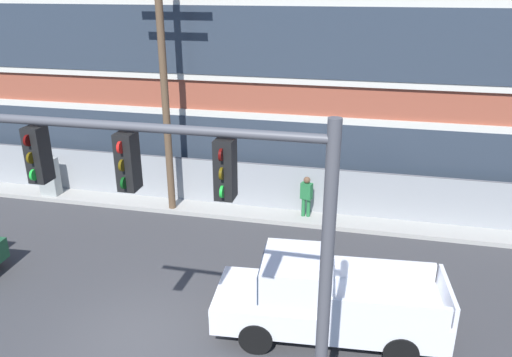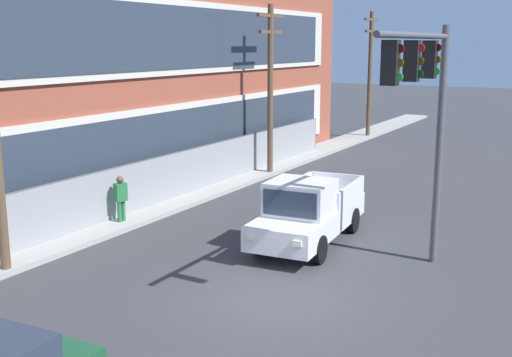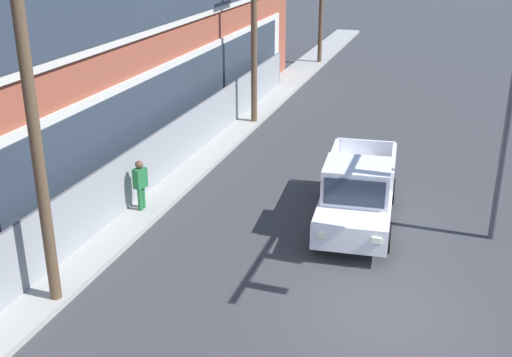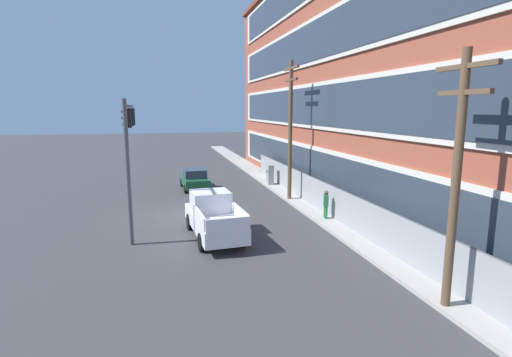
{
  "view_description": "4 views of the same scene",
  "coord_description": "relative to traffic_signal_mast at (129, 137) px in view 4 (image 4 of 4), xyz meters",
  "views": [
    {
      "loc": [
        5.01,
        -8.93,
        8.09
      ],
      "look_at": [
        2.01,
        4.34,
        2.75
      ],
      "focal_mm": 35.0,
      "sensor_mm": 36.0,
      "label": 1
    },
    {
      "loc": [
        -12.63,
        -6.42,
        5.96
      ],
      "look_at": [
        4.0,
        2.86,
        1.93
      ],
      "focal_mm": 45.0,
      "sensor_mm": 36.0,
      "label": 2
    },
    {
      "loc": [
        -12.49,
        -1.03,
        8.06
      ],
      "look_at": [
        1.04,
        3.27,
        2.44
      ],
      "focal_mm": 45.0,
      "sensor_mm": 36.0,
      "label": 3
    },
    {
      "loc": [
        22.52,
        -1.06,
        6.0
      ],
      "look_at": [
        3.51,
        3.56,
        2.57
      ],
      "focal_mm": 28.0,
      "sensor_mm": 36.0,
      "label": 4
    }
  ],
  "objects": [
    {
      "name": "ground_plane",
      "position": [
        -2.88,
        2.43,
        -4.69
      ],
      "size": [
        160.0,
        160.0,
        0.0
      ],
      "primitive_type": "plane",
      "color": "#38383A"
    },
    {
      "name": "sidewalk_building_side",
      "position": [
        -2.88,
        10.2,
        -4.61
      ],
      "size": [
        80.0,
        1.8,
        0.16
      ],
      "primitive_type": "cube",
      "color": "#9E9B93",
      "rests_on": "ground"
    },
    {
      "name": "brick_mill_building",
      "position": [
        -2.33,
        16.49,
        3.49
      ],
      "size": [
        46.83,
        11.38,
        16.33
      ],
      "color": "brown",
      "rests_on": "ground"
    },
    {
      "name": "chain_link_fence",
      "position": [
        0.77,
        10.39,
        -3.72
      ],
      "size": [
        32.53,
        0.06,
        1.9
      ],
      "color": "gray",
      "rests_on": "ground"
    },
    {
      "name": "traffic_signal_mast",
      "position": [
        0.0,
        0.0,
        0.0
      ],
      "size": [
        5.62,
        0.43,
        6.43
      ],
      "color": "#4C4C51",
      "rests_on": "ground"
    },
    {
      "name": "pickup_truck_white",
      "position": [
        1.47,
        3.72,
        -3.72
      ],
      "size": [
        5.64,
        2.36,
        2.08
      ],
      "color": "silver",
      "rests_on": "ground"
    },
    {
      "name": "sedan_dark_green",
      "position": [
        -10.16,
        3.85,
        -3.89
      ],
      "size": [
        4.31,
        1.99,
        1.56
      ],
      "color": "#194C2D",
      "rests_on": "ground"
    },
    {
      "name": "utility_pole_near_corner",
      "position": [
        -4.75,
        9.56,
        0.3
      ],
      "size": [
        2.65,
        0.26,
        8.98
      ],
      "color": "brown",
      "rests_on": "ground"
    },
    {
      "name": "utility_pole_midblock",
      "position": [
        10.1,
        9.58,
        -0.45
      ],
      "size": [
        2.3,
        0.26,
        7.64
      ],
      "color": "brown",
      "rests_on": "ground"
    },
    {
      "name": "electrical_cabinet",
      "position": [
        -9.97,
        9.7,
        -3.85
      ],
      "size": [
        0.71,
        0.47,
        1.69
      ],
      "color": "#939993",
      "rests_on": "ground"
    },
    {
      "name": "pedestrian_near_cabinet",
      "position": [
        0.27,
        9.94,
        -3.72
      ],
      "size": [
        0.45,
        0.35,
        1.69
      ],
      "color": "#236B38",
      "rests_on": "ground"
    }
  ]
}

